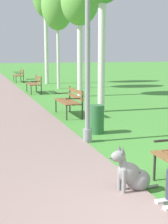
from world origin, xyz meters
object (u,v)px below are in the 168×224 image
object	(u,v)px
park_bench_far	(35,83)
litter_bin	(97,119)
park_bench_furthest	(19,74)
lamp_post_near	(88,34)
park_bench_mid	(70,99)
birch_tree_fifth	(57,5)
dog_grey	(132,175)
birch_tree_fourth	(80,2)

from	to	relation	value
park_bench_far	litter_bin	xyz separation A→B (m)	(0.04, -8.66, -0.16)
park_bench_furthest	lamp_post_near	distance (m)	15.85
park_bench_mid	birch_tree_fifth	size ratio (longest dim) A/B	0.26
park_bench_mid	park_bench_furthest	distance (m)	12.57
park_bench_furthest	lamp_post_near	size ratio (longest dim) A/B	0.33
dog_grey	lamp_post_near	world-z (taller)	lamp_post_near
park_bench_furthest	dog_grey	xyz separation A→B (m)	(-0.73, -18.49, -0.25)
park_bench_furthest	birch_tree_fifth	distance (m)	6.31
park_bench_mid	park_bench_far	world-z (taller)	same
dog_grey	litter_bin	world-z (taller)	dog_grey
lamp_post_near	park_bench_mid	bearing A→B (deg)	81.25
dog_grey	birch_tree_fourth	distance (m)	11.18
park_bench_far	birch_tree_fifth	bearing A→B (deg)	46.29
litter_bin	lamp_post_near	bearing A→B (deg)	-124.00
dog_grey	park_bench_furthest	bearing A→B (deg)	87.73
park_bench_furthest	birch_tree_fifth	size ratio (longest dim) A/B	0.26
lamp_post_near	birch_tree_fifth	bearing A→B (deg)	79.63
birch_tree_fourth	lamp_post_near	bearing A→B (deg)	-106.04
park_bench_mid	lamp_post_near	world-z (taller)	lamp_post_near
birch_tree_fourth	litter_bin	size ratio (longest dim) A/B	7.43
dog_grey	birch_tree_fifth	distance (m)	14.55
park_bench_far	park_bench_furthest	distance (m)	6.38
litter_bin	park_bench_far	bearing A→B (deg)	90.24
park_bench_furthest	litter_bin	bearing A→B (deg)	-90.05
park_bench_furthest	lamp_post_near	world-z (taller)	lamp_post_near
birch_tree_fourth	park_bench_far	bearing A→B (deg)	132.42
park_bench_furthest	litter_bin	world-z (taller)	park_bench_furthest
park_bench_furthest	litter_bin	size ratio (longest dim) A/B	2.14
birch_tree_fourth	park_bench_mid	bearing A→B (deg)	-111.09
dog_grey	lamp_post_near	distance (m)	3.46
park_bench_mid	lamp_post_near	distance (m)	3.69
birch_tree_fourth	litter_bin	xyz separation A→B (m)	(-1.68, -6.78, -3.73)
park_bench_far	park_bench_furthest	size ratio (longest dim) A/B	1.00
park_bench_mid	park_bench_far	distance (m)	6.19
lamp_post_near	birch_tree_fifth	world-z (taller)	birch_tree_fifth
park_bench_furthest	dog_grey	world-z (taller)	park_bench_furthest
park_bench_furthest	birch_tree_fourth	xyz separation A→B (m)	(1.67, -8.26, 3.56)
birch_tree_fourth	litter_bin	distance (m)	7.91
birch_tree_fifth	litter_bin	xyz separation A→B (m)	(-1.55, -10.31, -4.05)
park_bench_far	lamp_post_near	distance (m)	9.54
park_bench_furthest	park_bench_mid	bearing A→B (deg)	-89.98
park_bench_far	lamp_post_near	size ratio (longest dim) A/B	0.33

